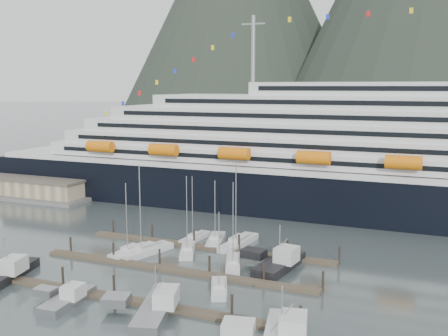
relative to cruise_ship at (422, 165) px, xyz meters
The scene contains 18 objects.
ground 63.76m from the cruise_ship, 118.66° to the right, with size 1600.00×1600.00×0.00m, color #4C5A5A.
cruise_ship is the anchor object (origin of this frame).
warehouse 103.31m from the cruise_ship, behind, with size 46.00×20.00×5.80m.
dock_near 74.63m from the cruise_ship, 118.31° to the right, with size 48.18×2.28×3.20m.
dock_mid 63.65m from the cruise_ship, 123.96° to the right, with size 48.18×2.28×3.20m.
dock_far 53.59m from the cruise_ship, 131.95° to the right, with size 48.18×2.28×3.20m.
sailboat_a 66.80m from the cruise_ship, 134.25° to the right, with size 4.17×9.47×13.40m.
sailboat_b 57.61m from the cruise_ship, 131.01° to the right, with size 5.67×9.24×14.44m.
sailboat_c 64.39m from the cruise_ship, 133.48° to the right, with size 6.11×11.25×16.55m.
sailboat_d 54.47m from the cruise_ship, 120.51° to the right, with size 5.61×9.88×14.64m.
sailboat_e 53.83m from the cruise_ship, 138.32° to the right, with size 3.02×8.71×13.00m.
sailboat_f 50.72m from the cruise_ship, 134.94° to the right, with size 5.05×9.59×12.61m.
sailboat_g 47.64m from the cruise_ship, 130.85° to the right, with size 3.91×12.05×16.21m.
sailboat_h 62.99m from the cruise_ship, 113.70° to the right, with size 5.14×8.03×12.35m.
trawler_a 87.28m from the cruise_ship, 131.34° to the right, with size 10.37×14.04×7.47m.
trawler_b 81.55m from the cruise_ship, 121.53° to the right, with size 7.35×9.64×6.11m.
trawler_c 73.89m from the cruise_ship, 114.02° to the right, with size 10.90×14.45×7.15m.
trawler_e 49.62m from the cruise_ship, 114.02° to the right, with size 9.84×12.89×8.13m.
Camera 1 is at (33.56, -68.10, 29.43)m, focal length 42.00 mm.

